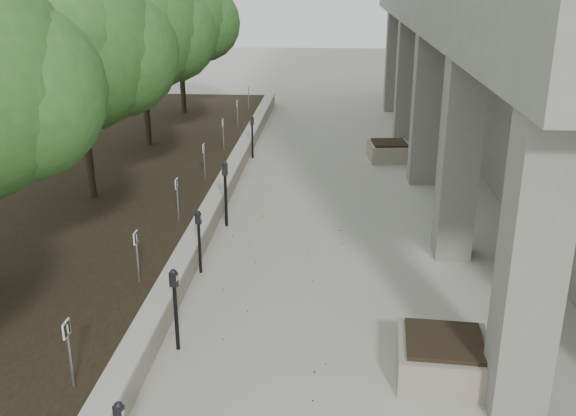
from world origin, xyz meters
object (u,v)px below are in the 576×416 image
(crabapple_tree_5, at_px, (180,40))
(planter_back, at_px, (389,151))
(parking_meter_4, at_px, (226,194))
(parking_meter_5, at_px, (252,137))
(crabapple_tree_3, at_px, (80,82))
(crabapple_tree_4, at_px, (142,56))
(parking_meter_2, at_px, (176,310))
(parking_meter_3, at_px, (199,242))
(planter_front, at_px, (443,357))

(crabapple_tree_5, bearing_deg, planter_back, -32.62)
(parking_meter_4, bearing_deg, parking_meter_5, 84.19)
(crabapple_tree_3, relative_size, parking_meter_5, 4.06)
(crabapple_tree_5, relative_size, parking_meter_5, 4.06)
(parking_meter_5, distance_m, planter_back, 4.25)
(crabapple_tree_4, xyz_separation_m, parking_meter_5, (3.26, 0.08, -2.45))
(crabapple_tree_5, height_order, parking_meter_5, crabapple_tree_5)
(parking_meter_2, height_order, parking_meter_3, parking_meter_2)
(planter_back, bearing_deg, planter_front, -90.53)
(crabapple_tree_3, bearing_deg, planter_back, 34.84)
(crabapple_tree_4, distance_m, crabapple_tree_5, 5.00)
(crabapple_tree_4, height_order, planter_back, crabapple_tree_4)
(planter_front, xyz_separation_m, planter_back, (0.11, 11.53, -0.02))
(crabapple_tree_3, height_order, planter_back, crabapple_tree_3)
(crabapple_tree_4, relative_size, crabapple_tree_5, 1.00)
(crabapple_tree_3, xyz_separation_m, planter_back, (7.48, 5.21, -2.84))
(parking_meter_3, distance_m, planter_front, 5.19)
(parking_meter_3, xyz_separation_m, parking_meter_4, (0.11, 2.48, 0.13))
(crabapple_tree_4, bearing_deg, parking_meter_4, -59.55)
(crabapple_tree_4, distance_m, planter_back, 8.01)
(crabapple_tree_4, bearing_deg, parking_meter_2, -72.52)
(crabapple_tree_3, distance_m, crabapple_tree_5, 10.00)
(parking_meter_2, height_order, planter_front, parking_meter_2)
(parking_meter_3, height_order, parking_meter_4, parking_meter_4)
(parking_meter_3, bearing_deg, parking_meter_2, -77.58)
(crabapple_tree_3, distance_m, crabapple_tree_4, 5.00)
(crabapple_tree_3, bearing_deg, parking_meter_4, -12.02)
(crabapple_tree_3, height_order, parking_meter_3, crabapple_tree_3)
(crabapple_tree_3, xyz_separation_m, crabapple_tree_5, (0.00, 10.00, 0.00))
(crabapple_tree_4, height_order, parking_meter_4, crabapple_tree_4)
(parking_meter_4, bearing_deg, crabapple_tree_4, 113.61)
(parking_meter_2, bearing_deg, crabapple_tree_4, 123.66)
(parking_meter_2, height_order, planter_back, parking_meter_2)
(parking_meter_2, height_order, parking_meter_4, parking_meter_4)
(parking_meter_4, height_order, planter_front, parking_meter_4)
(parking_meter_5, height_order, planter_back, parking_meter_5)
(parking_meter_3, relative_size, planter_back, 1.05)
(crabapple_tree_5, xyz_separation_m, planter_front, (7.38, -16.32, -2.82))
(parking_meter_2, xyz_separation_m, planter_front, (3.94, -0.42, -0.38))
(planter_front, bearing_deg, crabapple_tree_4, 123.08)
(crabapple_tree_5, bearing_deg, parking_meter_2, -77.81)
(crabapple_tree_3, distance_m, parking_meter_3, 5.19)
(crabapple_tree_5, distance_m, planter_front, 18.13)
(crabapple_tree_5, relative_size, planter_back, 4.49)
(planter_back, bearing_deg, crabapple_tree_5, 147.38)
(crabapple_tree_4, relative_size, planter_front, 4.24)
(parking_meter_3, distance_m, planter_back, 9.41)
(crabapple_tree_4, distance_m, planter_front, 13.81)
(parking_meter_4, bearing_deg, crabapple_tree_5, 100.57)
(planter_front, bearing_deg, crabapple_tree_5, 114.32)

